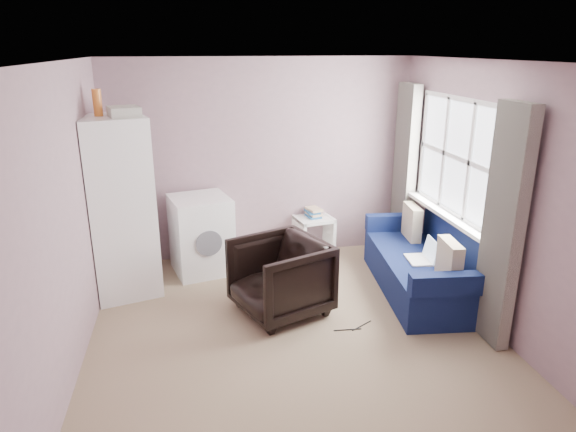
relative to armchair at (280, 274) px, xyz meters
name	(u,v)px	position (x,y,z in m)	size (l,w,h in m)	color
room	(297,210)	(0.07, -0.48, 0.82)	(3.84, 4.24, 2.54)	#9B8265
armchair	(280,274)	(0.00, 0.00, 0.00)	(0.83, 0.78, 0.86)	black
fridge	(119,207)	(-1.60, 0.79, 0.56)	(0.83, 0.82, 2.21)	white
washing_machine	(201,233)	(-0.75, 1.19, 0.06)	(0.79, 0.79, 0.93)	white
side_table	(313,232)	(0.70, 1.48, -0.13)	(0.53, 0.53, 0.63)	white
sofa	(427,265)	(1.69, 0.18, -0.12)	(1.06, 1.99, 0.85)	#121F52
window_dressing	(445,194)	(1.84, 0.21, 0.68)	(0.17, 2.62, 2.18)	white
floor_cables	(355,328)	(0.65, -0.46, -0.42)	(0.42, 0.15, 0.01)	black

